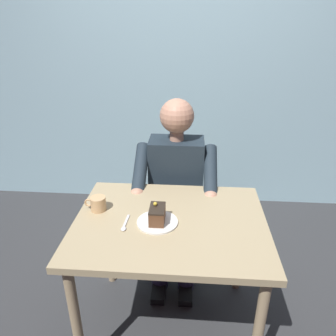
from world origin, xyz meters
TOP-DOWN VIEW (x-y plane):
  - ground_plane at (0.00, 0.00)m, footprint 14.00×14.00m
  - cafe_rear_panel at (0.00, -1.56)m, footprint 6.40×0.12m
  - dining_table at (0.00, 0.00)m, footprint 0.99×0.77m
  - chair at (0.00, -0.69)m, footprint 0.42×0.42m
  - seated_person at (0.00, -0.51)m, footprint 0.53×0.58m
  - dessert_plate at (0.06, 0.03)m, footprint 0.21×0.21m
  - cake_slice at (0.06, 0.03)m, footprint 0.08×0.12m
  - coffee_cup at (0.39, -0.07)m, footprint 0.12×0.08m
  - dessert_spoon at (0.22, 0.06)m, footprint 0.03×0.14m

SIDE VIEW (x-z plane):
  - ground_plane at x=0.00m, z-range 0.00..0.00m
  - chair at x=0.00m, z-range 0.05..0.95m
  - seated_person at x=0.00m, z-range 0.03..1.27m
  - dining_table at x=0.00m, z-range 0.28..1.02m
  - dessert_spoon at x=0.22m, z-range 0.75..0.76m
  - dessert_plate at x=0.06m, z-range 0.75..0.76m
  - coffee_cup at x=0.39m, z-range 0.75..0.83m
  - cake_slice at x=0.06m, z-range 0.75..0.85m
  - cafe_rear_panel at x=0.00m, z-range 0.00..3.00m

